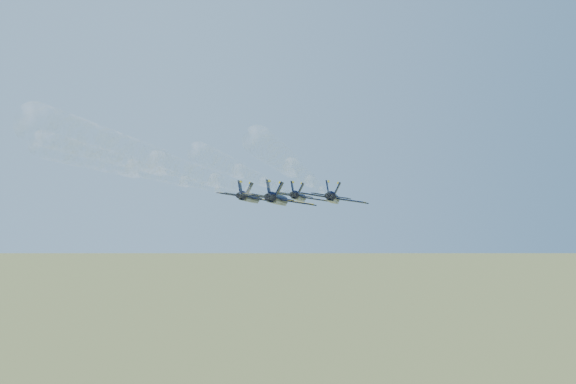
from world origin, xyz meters
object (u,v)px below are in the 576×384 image
object	(u,v)px
jet_left	(250,197)
jet_right	(333,198)
jet_slot	(278,199)
jet_lead	(299,196)

from	to	relation	value
jet_left	jet_right	bearing A→B (deg)	-6.03
jet_left	jet_right	size ratio (longest dim) A/B	1.00
jet_right	jet_slot	xyz separation A→B (m)	(-12.79, -8.38, 0.00)
jet_lead	jet_left	xyz separation A→B (m)	(-12.35, -8.39, 0.00)
jet_left	jet_right	world-z (taller)	same
jet_lead	jet_right	xyz separation A→B (m)	(1.45, -16.47, 0.00)
jet_lead	jet_slot	distance (m)	27.32
jet_left	jet_slot	world-z (taller)	same
jet_left	jet_lead	bearing A→B (deg)	58.53
jet_slot	jet_right	bearing A→B (deg)	57.59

